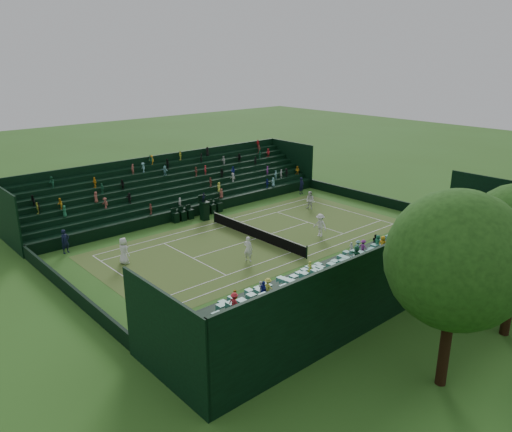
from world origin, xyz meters
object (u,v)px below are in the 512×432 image
(tennis_net, at_px, (256,233))
(player_far_west, at_px, (310,200))
(player_near_west, at_px, (124,251))
(player_near_east, at_px, (248,249))
(player_far_east, at_px, (320,225))
(umpire_chair, at_px, (204,208))

(tennis_net, distance_m, player_far_west, 9.96)
(player_near_west, distance_m, player_far_west, 20.31)
(player_near_east, distance_m, player_far_east, 8.05)
(player_far_east, bearing_deg, umpire_chair, -159.68)
(player_near_west, xyz_separation_m, player_far_west, (-0.22, 20.31, -0.10))
(umpire_chair, bearing_deg, player_far_east, 25.13)
(player_near_west, distance_m, player_near_east, 9.13)
(tennis_net, xyz_separation_m, umpire_chair, (-6.94, -0.28, 0.59))
(player_near_east, bearing_deg, player_near_west, 30.02)
(player_near_west, bearing_deg, player_far_west, -99.38)
(player_far_west, bearing_deg, player_near_west, -97.52)
(player_far_west, bearing_deg, umpire_chair, -121.28)
(umpire_chair, bearing_deg, player_far_west, 66.86)
(player_far_west, xyz_separation_m, player_far_east, (5.87, -5.12, 0.08))
(umpire_chair, height_order, player_near_east, umpire_chair)
(umpire_chair, distance_m, player_near_west, 11.36)
(umpire_chair, bearing_deg, tennis_net, 2.31)
(umpire_chair, relative_size, player_far_west, 1.43)
(tennis_net, distance_m, player_far_east, 5.47)
(umpire_chair, height_order, player_far_west, umpire_chair)
(player_near_east, bearing_deg, player_far_west, -87.22)
(tennis_net, xyz_separation_m, player_near_west, (-2.50, -10.74, 0.48))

